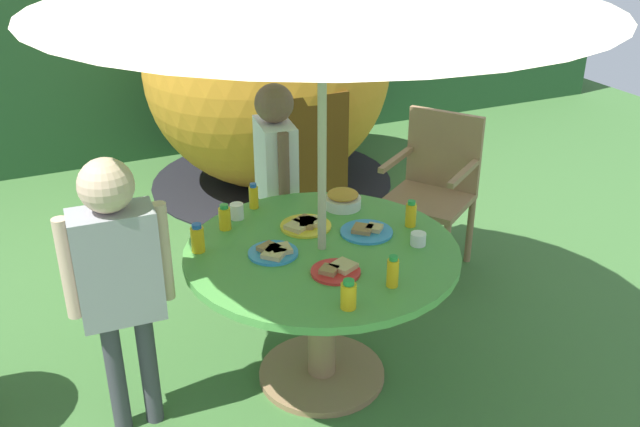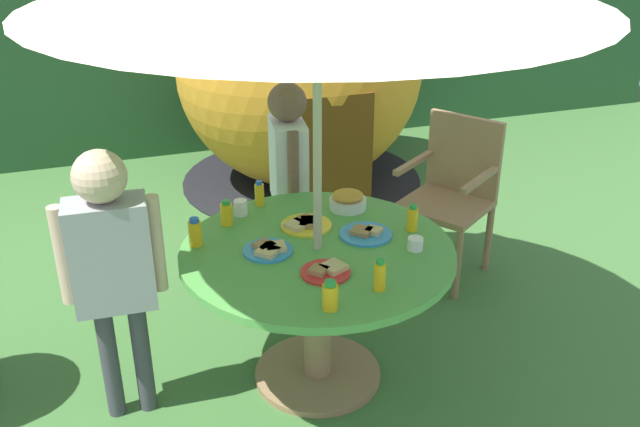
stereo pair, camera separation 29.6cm
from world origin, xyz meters
TOP-DOWN VIEW (x-y plane):
  - ground_plane at (0.00, 0.00)m, footprint 10.00×10.00m
  - hedge_backdrop at (0.00, 3.50)m, footprint 9.00×0.70m
  - garden_table at (0.00, 0.00)m, footprint 1.19×1.19m
  - wooden_chair at (1.05, 0.73)m, footprint 0.61×0.62m
  - dome_tent at (0.63, 2.29)m, footprint 1.83×1.83m
  - child_in_white_shirt at (0.11, 0.82)m, footprint 0.21×0.40m
  - child_in_grey_shirt at (-0.84, 0.04)m, footprint 0.41×0.21m
  - snack_bowl at (0.26, 0.33)m, footprint 0.18×0.18m
  - plate_far_right at (-0.03, -0.21)m, footprint 0.20×0.20m
  - plate_back_edge at (0.24, 0.05)m, footprint 0.24×0.24m
  - plate_near_right at (-0.21, 0.03)m, footprint 0.21×0.21m
  - plate_far_left at (0.01, 0.21)m, footprint 0.23×0.23m
  - juice_bottle_near_left at (0.46, 0.03)m, footprint 0.05×0.05m
  - juice_bottle_center_front at (-0.32, 0.35)m, footprint 0.05×0.05m
  - juice_bottle_center_back at (0.12, -0.39)m, footprint 0.05×0.05m
  - juice_bottle_mid_left at (-0.13, 0.50)m, footprint 0.04×0.04m
  - juice_bottle_mid_right at (-0.49, 0.19)m, footprint 0.06×0.06m
  - juice_bottle_front_edge at (-0.10, -0.46)m, footprint 0.06×0.06m
  - cup_near at (-0.24, 0.43)m, footprint 0.06×0.06m
  - cup_far at (0.39, -0.14)m, footprint 0.07×0.07m

SIDE VIEW (x-z plane):
  - ground_plane at x=0.00m, z-range -0.02..0.00m
  - wooden_chair at x=1.05m, z-range 0.06..0.97m
  - garden_table at x=0.00m, z-range 0.18..0.86m
  - plate_back_edge at x=0.24m, z-range 0.68..0.71m
  - plate_far_right at x=-0.03m, z-range 0.68..0.71m
  - plate_near_right at x=-0.21m, z-range 0.68..0.71m
  - plate_far_left at x=0.01m, z-range 0.68..0.71m
  - cup_far at x=0.39m, z-range 0.68..0.74m
  - cup_near at x=-0.24m, z-range 0.68..0.76m
  - snack_bowl at x=0.26m, z-range 0.68..0.77m
  - juice_bottle_front_edge at x=-0.10m, z-range 0.68..0.80m
  - juice_bottle_center_front at x=-0.32m, z-range 0.68..0.80m
  - juice_bottle_near_left at x=0.46m, z-range 0.68..0.80m
  - juice_bottle_mid_left at x=-0.13m, z-range 0.68..0.81m
  - juice_bottle_mid_right at x=-0.49m, z-range 0.68..0.81m
  - juice_bottle_center_back at x=0.12m, z-range 0.68..0.81m
  - child_in_white_shirt at x=0.11m, z-range 0.16..1.35m
  - child_in_grey_shirt at x=-0.84m, z-range 0.17..1.38m
  - hedge_backdrop at x=0.00m, z-range 0.00..1.62m
  - dome_tent at x=0.63m, z-range -0.01..1.76m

